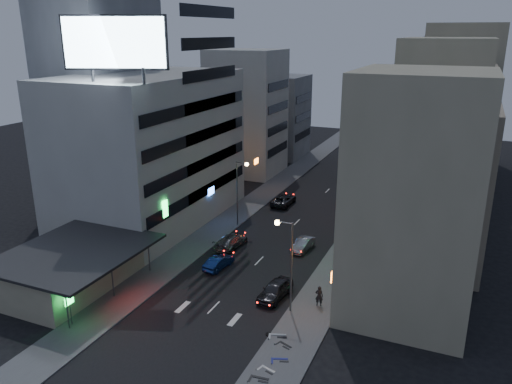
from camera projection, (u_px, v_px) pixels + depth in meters
The scene contains 29 objects.
ground at pixel (190, 332), 39.51m from camera, with size 180.00×180.00×0.00m, color black.
sidewalk_left at pixel (251, 204), 68.71m from camera, with size 4.00×120.00×0.12m, color #4C4C4F.
sidewalk_right at pixel (367, 220), 62.64m from camera, with size 4.00×120.00×0.12m, color #4C4C4F.
food_court at pixel (69, 267), 45.91m from camera, with size 11.00×13.00×3.88m.
white_building at pixel (150, 149), 60.64m from camera, with size 14.00×24.00×18.00m, color #B4B4AF.
grey_tower at pixel (101, 78), 64.21m from camera, with size 10.00×14.00×34.00m, color gray.
shophouse_near at pixel (414, 198), 39.91m from camera, with size 10.00×11.00×20.00m, color tan.
shophouse_mid at pixel (431, 184), 50.38m from camera, with size 11.00×12.00×16.00m, color gray.
shophouse_far at pixel (439, 132), 60.99m from camera, with size 10.00×14.00×22.00m, color tan.
far_left_a at pixel (247, 113), 81.58m from camera, with size 11.00×10.00×20.00m, color #B4B4AF.
far_left_b at pixel (273, 116), 93.89m from camera, with size 12.00×10.00×15.00m, color gray.
far_right_a at pixel (449, 127), 74.51m from camera, with size 11.00×12.00×18.00m, color gray.
far_right_b at pixel (459, 97), 85.62m from camera, with size 12.00×12.00×24.00m, color tan.
billboard at pixel (115, 43), 46.47m from camera, with size 9.52×3.75×6.20m.
street_lamp_right_near at pixel (287, 253), 40.86m from camera, with size 1.60×0.44×8.02m.
street_lamp_left at pixel (240, 184), 59.30m from camera, with size 1.60×0.44×8.02m.
street_lamp_right_far at pixel (370, 160), 70.54m from camera, with size 1.60×0.44×8.02m.
parked_car_right_near at pixel (275, 290), 44.34m from camera, with size 1.84×4.58×1.56m, color #26262B.
parked_car_right_mid at pixel (303, 245), 54.11m from camera, with size 1.35×3.88×1.28m, color #A7A9AF.
parked_car_left at pixel (284, 200), 68.19m from camera, with size 2.37×5.14×1.43m, color #292A2F.
parked_car_right_far at pixel (359, 192), 71.39m from camera, with size 2.27×5.58×1.62m, color #94979B.
road_car_blue at pixel (219, 262), 49.95m from camera, with size 1.36×3.90×1.28m, color navy.
road_car_silver at pixel (231, 241), 54.81m from camera, with size 2.01×4.95×1.44m, color gray.
person at pixel (319, 296), 42.81m from camera, with size 0.67×0.44×1.85m, color black.
scooter_black_a at pixel (270, 371), 33.82m from camera, with size 1.98×0.66×1.21m, color black, non-canonical shape.
scooter_silver_a at pixel (276, 365), 34.53m from camera, with size 1.76×0.59×1.08m, color #A5A7AC, non-canonical shape.
scooter_blue at pixel (288, 352), 35.97m from camera, with size 1.84×0.61×1.12m, color navy, non-canonical shape.
scooter_black_b at pixel (293, 341), 37.22m from camera, with size 1.76×0.59×1.08m, color black, non-canonical shape.
scooter_silver_b at pixel (287, 327), 38.79m from camera, with size 2.05×0.68×1.25m, color #989B9F, non-canonical shape.
Camera 1 is at (18.43, -29.26, 22.72)m, focal length 35.00 mm.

